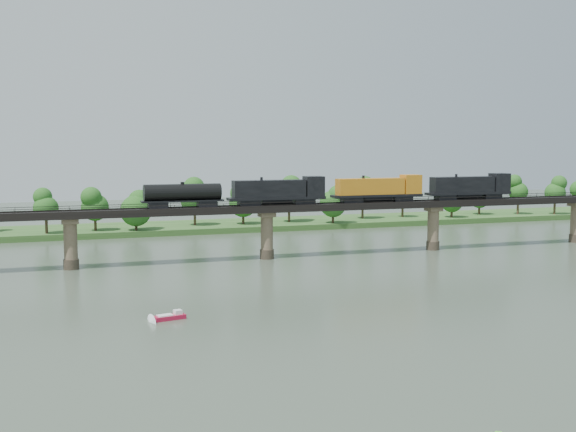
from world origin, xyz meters
name	(u,v)px	position (x,y,z in m)	size (l,w,h in m)	color
ground	(317,285)	(0.00, 0.00, 0.00)	(400.00, 400.00, 0.00)	#364335
far_bank	(211,226)	(0.00, 85.00, 0.80)	(300.00, 24.00, 1.60)	#2C5321
bridge	(267,233)	(0.00, 30.00, 5.46)	(236.00, 30.00, 11.50)	#473A2D
bridge_superstructure	(267,204)	(0.00, 30.00, 11.79)	(220.00, 4.90, 0.75)	black
far_treeline	(185,200)	(-8.21, 80.52, 8.83)	(289.06, 17.54, 13.60)	#382619
freight_train	(345,190)	(18.03, 30.00, 14.33)	(86.00, 3.35, 5.92)	black
motorboat	(170,317)	(-28.25, -16.29, 0.42)	(4.63, 2.50, 1.23)	#B01434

